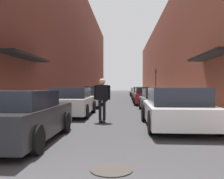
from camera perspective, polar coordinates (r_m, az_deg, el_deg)
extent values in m
plane|color=#38383A|center=(26.55, 1.99, -2.31)|extent=(137.27, 137.27, 0.00)
cube|color=#A3A099|center=(33.09, -4.97, -1.62)|extent=(1.80, 62.40, 0.12)
cube|color=#A3A099|center=(32.98, 9.32, -1.64)|extent=(1.80, 62.40, 0.12)
cube|color=brown|center=(34.07, -9.90, 10.31)|extent=(4.00, 62.40, 14.19)
cube|color=black|center=(13.53, -19.07, 7.11)|extent=(1.00, 4.80, 0.12)
cube|color=brown|center=(33.63, 14.29, 7.19)|extent=(4.00, 62.40, 10.42)
cube|color=black|center=(13.25, 21.51, 7.24)|extent=(1.00, 4.80, 0.12)
cube|color=#232326|center=(6.72, -20.65, -6.71)|extent=(1.86, 3.98, 0.69)
cube|color=#232833|center=(6.49, -21.37, -2.08)|extent=(1.64, 2.07, 0.41)
cylinder|color=black|center=(8.24, -23.04, -6.84)|extent=(0.18, 0.60, 0.60)
cylinder|color=black|center=(7.63, -10.54, -7.40)|extent=(0.18, 0.60, 0.60)
cylinder|color=black|center=(5.29, -16.87, -11.00)|extent=(0.18, 0.60, 0.60)
cube|color=silver|center=(12.05, -9.04, -3.42)|extent=(1.82, 4.18, 0.68)
cube|color=#232833|center=(11.82, -9.25, -0.71)|extent=(1.57, 2.19, 0.47)
cylinder|color=black|center=(13.50, -11.45, -3.84)|extent=(0.18, 0.63, 0.63)
cylinder|color=black|center=(13.18, -4.24, -3.93)|extent=(0.18, 0.63, 0.63)
cylinder|color=black|center=(11.04, -14.77, -4.84)|extent=(0.18, 0.63, 0.63)
cylinder|color=black|center=(10.65, -5.97, -5.03)|extent=(0.18, 0.63, 0.63)
cube|color=#B7B7BC|center=(17.27, -5.51, -2.32)|extent=(1.88, 4.26, 0.56)
cube|color=#232833|center=(17.04, -5.61, -0.66)|extent=(1.64, 2.22, 0.45)
cylinder|color=black|center=(18.72, -7.66, -2.47)|extent=(0.18, 0.70, 0.70)
cylinder|color=black|center=(18.47, -2.13, -2.51)|extent=(0.18, 0.70, 0.70)
cylinder|color=black|center=(16.14, -9.38, -2.97)|extent=(0.18, 0.70, 0.70)
cylinder|color=black|center=(15.86, -2.96, -3.03)|extent=(0.18, 0.70, 0.70)
cube|color=#515459|center=(22.75, -3.82, -1.50)|extent=(1.90, 4.54, 0.65)
cube|color=#232833|center=(22.51, -3.89, 0.00)|extent=(1.65, 2.37, 0.55)
cylinder|color=black|center=(24.26, -5.55, -1.76)|extent=(0.18, 0.71, 0.71)
cylinder|color=black|center=(24.06, -1.30, -1.77)|extent=(0.18, 0.71, 0.71)
cylinder|color=black|center=(21.50, -6.65, -2.06)|extent=(0.18, 0.71, 0.71)
cylinder|color=black|center=(21.27, -1.85, -2.09)|extent=(0.18, 0.71, 0.71)
cube|color=silver|center=(8.74, 14.27, -5.12)|extent=(2.04, 4.51, 0.60)
cube|color=#232833|center=(8.48, 14.58, -1.43)|extent=(1.76, 2.36, 0.54)
cylinder|color=black|center=(9.99, 7.31, -5.20)|extent=(0.18, 0.70, 0.70)
cylinder|color=black|center=(10.31, 17.95, -5.04)|extent=(0.18, 0.70, 0.70)
cylinder|color=black|center=(7.26, 9.00, -7.41)|extent=(0.18, 0.70, 0.70)
cylinder|color=black|center=(7.69, 23.35, -6.99)|extent=(0.18, 0.70, 0.70)
cube|color=gray|center=(14.12, 10.36, -3.00)|extent=(1.84, 4.13, 0.56)
cube|color=#232833|center=(13.89, 10.47, -0.84)|extent=(1.59, 2.16, 0.51)
cylinder|color=black|center=(15.31, 6.53, -3.20)|extent=(0.18, 0.69, 0.69)
cylinder|color=black|center=(15.51, 12.91, -3.16)|extent=(0.18, 0.69, 0.69)
cylinder|color=black|center=(12.78, 7.25, -3.96)|extent=(0.18, 0.69, 0.69)
cylinder|color=black|center=(13.02, 14.86, -3.89)|extent=(0.18, 0.69, 0.69)
cube|color=maroon|center=(19.52, 7.92, -1.89)|extent=(1.94, 3.99, 0.68)
cube|color=#232833|center=(19.30, 7.97, -0.22)|extent=(1.71, 2.08, 0.46)
cylinder|color=black|center=(20.70, 4.99, -2.31)|extent=(0.18, 0.60, 0.60)
cylinder|color=black|center=(20.86, 10.22, -2.30)|extent=(0.18, 0.60, 0.60)
cylinder|color=black|center=(18.23, 5.28, -2.71)|extent=(0.18, 0.60, 0.60)
cylinder|color=black|center=(18.41, 11.20, -2.69)|extent=(0.18, 0.60, 0.60)
cube|color=#232326|center=(25.07, 6.72, -1.35)|extent=(1.79, 4.40, 0.64)
cube|color=#232833|center=(24.84, 6.76, -0.02)|extent=(1.57, 2.29, 0.53)
cylinder|color=black|center=(26.39, 4.64, -1.63)|extent=(0.18, 0.65, 0.65)
cylinder|color=black|center=(26.50, 8.41, -1.62)|extent=(0.18, 0.65, 0.65)
cylinder|color=black|center=(23.68, 4.84, -1.89)|extent=(0.18, 0.65, 0.65)
cylinder|color=black|center=(23.80, 9.04, -1.88)|extent=(0.18, 0.65, 0.65)
cube|color=maroon|center=(30.80, 6.14, -1.06)|extent=(1.75, 4.78, 0.56)
cube|color=#232833|center=(30.55, 6.17, -0.14)|extent=(1.53, 2.49, 0.44)
cylinder|color=black|center=(32.24, 4.50, -1.23)|extent=(0.18, 0.63, 0.63)
cylinder|color=black|center=(32.33, 7.48, -1.23)|extent=(0.18, 0.63, 0.63)
cylinder|color=black|center=(29.29, 4.66, -1.42)|extent=(0.18, 0.63, 0.63)
cylinder|color=black|center=(29.39, 7.94, -1.42)|extent=(0.18, 0.63, 0.63)
cube|color=silver|center=(36.40, 5.60, -0.75)|extent=(1.79, 4.16, 0.60)
cube|color=#232833|center=(36.18, 5.62, 0.06)|extent=(1.56, 2.17, 0.43)
cylinder|color=black|center=(37.65, 4.21, -0.93)|extent=(0.18, 0.67, 0.67)
cylinder|color=black|center=(37.73, 6.81, -0.93)|extent=(0.18, 0.67, 0.67)
cylinder|color=black|center=(35.08, 4.30, -1.04)|extent=(0.18, 0.67, 0.67)
cylinder|color=black|center=(35.17, 7.09, -1.04)|extent=(0.18, 0.67, 0.67)
cube|color=black|center=(9.79, -2.27, -7.00)|extent=(0.20, 0.78, 0.02)
cylinder|color=beige|center=(10.05, -2.58, -7.01)|extent=(0.03, 0.06, 0.06)
cylinder|color=beige|center=(10.04, -1.71, -7.02)|extent=(0.03, 0.06, 0.06)
cylinder|color=beige|center=(9.56, -2.87, -7.41)|extent=(0.03, 0.06, 0.06)
cylinder|color=beige|center=(9.55, -1.95, -7.42)|extent=(0.03, 0.06, 0.06)
cylinder|color=black|center=(9.76, -2.74, -4.69)|extent=(0.11, 0.11, 0.77)
cylinder|color=black|center=(9.74, -1.80, -4.70)|extent=(0.11, 0.11, 0.77)
cube|color=black|center=(9.71, -2.27, -0.69)|extent=(0.46, 0.21, 0.59)
sphere|color=beige|center=(9.71, -2.28, 1.78)|extent=(0.25, 0.25, 0.25)
cylinder|color=black|center=(9.74, -3.89, -0.69)|extent=(0.09, 0.09, 0.56)
cylinder|color=black|center=(9.69, -0.65, -0.69)|extent=(0.09, 0.09, 0.56)
cylinder|color=#332D28|center=(4.28, -0.14, -17.86)|extent=(0.70, 0.70, 0.02)
cylinder|color=#2D2D2D|center=(28.62, 9.97, 1.39)|extent=(0.10, 0.10, 3.25)
cube|color=#332D0F|center=(28.68, 9.98, 4.19)|extent=(0.16, 0.16, 0.45)
sphere|color=red|center=(28.60, 10.00, 4.43)|extent=(0.11, 0.11, 0.11)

